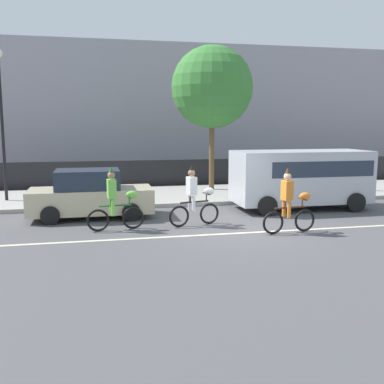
{
  "coord_description": "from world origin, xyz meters",
  "views": [
    {
      "loc": [
        -4.37,
        -12.66,
        3.13
      ],
      "look_at": [
        -1.36,
        1.2,
        1.0
      ],
      "focal_mm": 42.0,
      "sensor_mm": 36.0,
      "label": 1
    }
  ],
  "objects_px": {
    "street_lamp_post": "(1,102)",
    "parade_cyclist_orange": "(290,204)",
    "parked_car_beige": "(90,195)",
    "pedestrian_onlooker": "(369,172)",
    "parade_cyclist_lime": "(116,202)",
    "parade_cyclist_zebra": "(195,199)",
    "parked_van_silver": "(303,175)"
  },
  "relations": [
    {
      "from": "street_lamp_post",
      "to": "parade_cyclist_orange",
      "type": "bearing_deg",
      "value": -37.57
    },
    {
      "from": "parked_car_beige",
      "to": "pedestrian_onlooker",
      "type": "relative_size",
      "value": 2.53
    },
    {
      "from": "parade_cyclist_lime",
      "to": "parade_cyclist_zebra",
      "type": "distance_m",
      "value": 2.44
    },
    {
      "from": "parked_van_silver",
      "to": "parked_car_beige",
      "type": "bearing_deg",
      "value": -180.0
    },
    {
      "from": "parked_van_silver",
      "to": "parade_cyclist_lime",
      "type": "bearing_deg",
      "value": -163.72
    },
    {
      "from": "parade_cyclist_lime",
      "to": "parked_car_beige",
      "type": "bearing_deg",
      "value": 110.33
    },
    {
      "from": "parade_cyclist_orange",
      "to": "parked_car_beige",
      "type": "bearing_deg",
      "value": 148.74
    },
    {
      "from": "parked_car_beige",
      "to": "parade_cyclist_lime",
      "type": "bearing_deg",
      "value": -69.67
    },
    {
      "from": "pedestrian_onlooker",
      "to": "parade_cyclist_zebra",
      "type": "bearing_deg",
      "value": -152.96
    },
    {
      "from": "parade_cyclist_zebra",
      "to": "street_lamp_post",
      "type": "xyz_separation_m",
      "value": [
        -6.49,
        5.38,
        3.15
      ]
    },
    {
      "from": "street_lamp_post",
      "to": "pedestrian_onlooker",
      "type": "relative_size",
      "value": 3.62
    },
    {
      "from": "parade_cyclist_orange",
      "to": "parade_cyclist_lime",
      "type": "bearing_deg",
      "value": 164.03
    },
    {
      "from": "parade_cyclist_lime",
      "to": "pedestrian_onlooker",
      "type": "relative_size",
      "value": 1.19
    },
    {
      "from": "parade_cyclist_lime",
      "to": "parade_cyclist_zebra",
      "type": "height_order",
      "value": "same"
    },
    {
      "from": "parade_cyclist_lime",
      "to": "parked_van_silver",
      "type": "height_order",
      "value": "parked_van_silver"
    },
    {
      "from": "parked_van_silver",
      "to": "street_lamp_post",
      "type": "bearing_deg",
      "value": 162.6
    },
    {
      "from": "parade_cyclist_zebra",
      "to": "parade_cyclist_orange",
      "type": "xyz_separation_m",
      "value": [
        2.49,
        -1.53,
        0.0
      ]
    },
    {
      "from": "parade_cyclist_zebra",
      "to": "parked_car_beige",
      "type": "bearing_deg",
      "value": 149.04
    },
    {
      "from": "parked_car_beige",
      "to": "pedestrian_onlooker",
      "type": "xyz_separation_m",
      "value": [
        12.4,
        2.78,
        0.23
      ]
    },
    {
      "from": "street_lamp_post",
      "to": "pedestrian_onlooker",
      "type": "bearing_deg",
      "value": -2.47
    },
    {
      "from": "street_lamp_post",
      "to": "parade_cyclist_lime",
      "type": "bearing_deg",
      "value": -53.59
    },
    {
      "from": "parade_cyclist_lime",
      "to": "parked_car_beige",
      "type": "distance_m",
      "value": 2.18
    },
    {
      "from": "parade_cyclist_zebra",
      "to": "parked_van_silver",
      "type": "height_order",
      "value": "parked_van_silver"
    },
    {
      "from": "parade_cyclist_lime",
      "to": "pedestrian_onlooker",
      "type": "distance_m",
      "value": 12.6
    },
    {
      "from": "parade_cyclist_zebra",
      "to": "parked_car_beige",
      "type": "relative_size",
      "value": 0.47
    },
    {
      "from": "parade_cyclist_lime",
      "to": "street_lamp_post",
      "type": "relative_size",
      "value": 0.33
    },
    {
      "from": "parade_cyclist_lime",
      "to": "parked_car_beige",
      "type": "height_order",
      "value": "parade_cyclist_lime"
    },
    {
      "from": "parked_van_silver",
      "to": "parked_car_beige",
      "type": "relative_size",
      "value": 1.22
    },
    {
      "from": "parade_cyclist_lime",
      "to": "parade_cyclist_orange",
      "type": "height_order",
      "value": "same"
    },
    {
      "from": "parked_van_silver",
      "to": "pedestrian_onlooker",
      "type": "height_order",
      "value": "parked_van_silver"
    },
    {
      "from": "parade_cyclist_orange",
      "to": "pedestrian_onlooker",
      "type": "distance_m",
      "value": 9.16
    },
    {
      "from": "parade_cyclist_zebra",
      "to": "parked_van_silver",
      "type": "distance_m",
      "value": 4.95
    }
  ]
}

